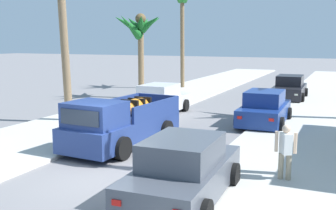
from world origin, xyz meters
The scene contains 12 objects.
ground_plane centered at (0.00, 0.00, 0.00)m, with size 160.00×160.00×0.00m, color slate.
sidewalk_left centered at (-4.71, 12.00, 0.06)m, with size 4.82×60.00×0.12m, color beige.
sidewalk_right centered at (4.71, 12.00, 0.06)m, with size 4.82×60.00×0.12m, color beige.
curb_left centered at (-3.70, 12.00, 0.05)m, with size 0.16×60.00×0.10m, color silver.
curb_right centered at (3.70, 12.00, 0.05)m, with size 0.16×60.00×0.10m, color silver.
pickup_truck centered at (-1.27, 3.29, 0.81)m, with size 2.46×5.32×1.80m.
car_left_near centered at (2.60, -0.45, 0.71)m, with size 2.14×4.31×1.54m.
car_right_near centered at (-2.75, 9.70, 0.71)m, with size 2.05×4.27×1.54m.
car_left_mid centered at (2.60, 17.70, 0.71)m, with size 2.09×4.29×1.54m.
car_right_mid centered at (2.65, 9.17, 0.71)m, with size 2.07×4.28×1.54m.
palm_tree_right_fore centered at (-6.35, 14.42, 4.44)m, with size 3.11×4.11×5.43m.
pedestrian centered at (4.61, 1.72, 0.91)m, with size 0.57×0.44×1.59m.
Camera 1 is at (6.02, -9.06, 3.77)m, focal length 44.01 mm.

